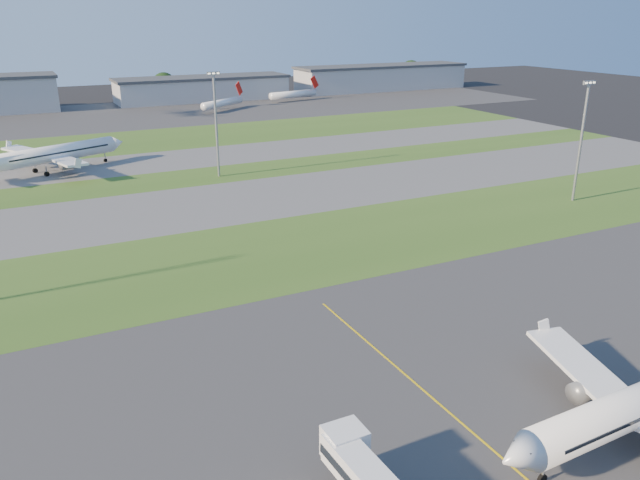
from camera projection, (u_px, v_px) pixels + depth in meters
ground at (416, 434)px, 60.96m from camera, size 700.00×700.00×0.00m
apron_near at (416, 434)px, 60.96m from camera, size 300.00×70.00×0.01m
grass_strip_a at (237, 259)px, 104.65m from camera, size 300.00×34.00×0.01m
taxiway_a at (185, 208)px, 132.38m from camera, size 300.00×32.00×0.01m
grass_strip_b at (158, 181)px, 153.38m from camera, size 300.00×18.00×0.01m
taxiway_b at (140, 163)px, 171.87m from camera, size 300.00×26.00×0.01m
grass_strip_c at (119, 143)px, 199.60m from camera, size 300.00×40.00×0.01m
apron_far at (92, 117)px, 250.01m from camera, size 400.00×80.00×0.01m
yellow_line at (457, 420)px, 63.07m from camera, size 0.25×60.00×0.02m
airliner_taxiing at (52, 155)px, 160.85m from camera, size 39.53×33.67×13.21m
mini_jet_near at (223, 103)px, 265.54m from camera, size 24.16×18.22×9.48m
mini_jet_far at (294, 94)px, 294.68m from camera, size 28.26×8.90×9.48m
light_mast_centre at (216, 118)px, 152.99m from camera, size 3.20×0.70×25.80m
light_mast_east at (582, 134)px, 132.52m from camera, size 3.20×0.70×25.80m
hangar_east at (203, 88)px, 296.51m from camera, size 81.60×23.00×11.20m
hangar_far_east at (382, 77)px, 338.37m from camera, size 96.90×23.00×13.20m
tree_mid_west at (30, 94)px, 274.04m from camera, size 9.90×9.90×10.80m
tree_mid_east at (164, 85)px, 301.54m from camera, size 11.55×11.55×12.60m
tree_east at (306, 79)px, 331.73m from camera, size 10.45×10.45×11.40m
tree_far_east at (411, 71)px, 364.19m from camera, size 12.65×12.65×13.80m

